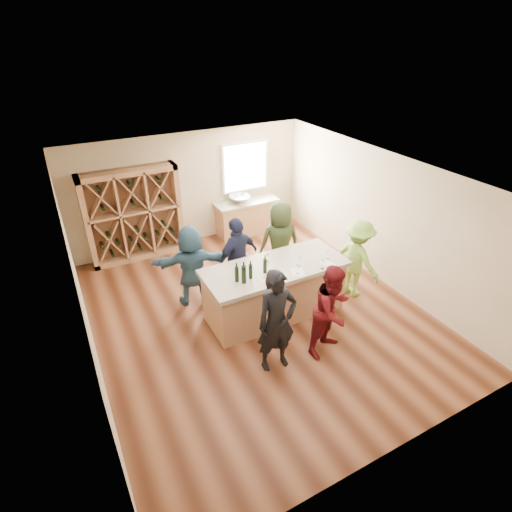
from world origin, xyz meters
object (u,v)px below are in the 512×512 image
wine_rack (134,215)px  wine_bottle_e (265,266)px  tasting_counter_base (275,292)px  person_near_left (277,322)px  person_near_right (332,310)px  person_server (357,259)px  person_far_left (192,266)px  wine_bottle_a (237,274)px  wine_bottle_b (244,275)px  person_far_right (280,243)px  sink (240,199)px  person_far_mid (238,258)px  wine_bottle_c (251,272)px

wine_rack → wine_bottle_e: size_ratio=7.81×
tasting_counter_base → person_near_left: (-0.68, -1.21, 0.41)m
tasting_counter_base → person_near_left: 1.45m
person_near_left → person_near_right: 1.03m
tasting_counter_base → person_near_right: 1.40m
person_server → person_far_left: bearing=57.2°
wine_bottle_a → wine_bottle_b: size_ratio=0.86×
wine_bottle_e → person_server: size_ratio=0.17×
person_far_right → sink: bearing=-84.7°
person_far_mid → person_far_left: size_ratio=1.04×
wine_bottle_b → person_server: bearing=0.6°
tasting_counter_base → person_far_left: person_far_left is taller
wine_bottle_c → wine_bottle_b: bearing=-156.0°
sink → tasting_counter_base: sink is taller
wine_bottle_b → wine_bottle_e: wine_bottle_b is taller
wine_bottle_c → person_near_right: 1.54m
wine_rack → wine_bottle_e: 3.87m
wine_bottle_c → person_server: person_server is taller
tasting_counter_base → person_far_mid: person_far_mid is taller
wine_bottle_e → person_far_mid: bearing=94.4°
person_near_right → person_far_left: (-1.59, 2.40, 0.01)m
wine_rack → person_far_left: 2.44m
sink → wine_bottle_e: size_ratio=1.92×
wine_bottle_c → person_far_mid: person_far_mid is taller
wine_bottle_c → person_near_left: size_ratio=0.15×
wine_bottle_b → person_far_left: (-0.50, 1.31, -0.40)m
wine_bottle_a → wine_bottle_e: 0.57m
wine_bottle_e → sink: bearing=71.4°
wine_rack → person_near_left: wine_rack is taller
tasting_counter_base → wine_bottle_e: wine_bottle_e is taller
person_near_right → person_server: (1.46, 1.12, 0.00)m
tasting_counter_base → wine_bottle_e: (-0.28, -0.10, 0.72)m
tasting_counter_base → person_near_right: (0.34, -1.31, 0.34)m
tasting_counter_base → person_near_right: person_near_right is taller
wine_rack → person_server: bearing=-45.3°
wine_bottle_a → person_near_left: size_ratio=0.16×
person_far_right → person_near_left: bearing=68.6°
wine_bottle_e → person_server: (2.08, -0.09, -0.38)m
person_server → wine_bottle_b: bearing=80.6°
wine_bottle_e → person_near_right: (0.62, -1.21, -0.38)m
wine_bottle_b → wine_bottle_e: 0.49m
person_far_right → person_far_left: person_far_right is taller
wine_rack → sink: size_ratio=4.06×
wine_bottle_a → person_far_mid: size_ratio=0.16×
wine_bottle_c → wine_bottle_e: size_ratio=0.97×
wine_bottle_c → wine_bottle_e: 0.31m
wine_bottle_b → person_server: person_server is taller
person_near_left → person_far_left: bearing=108.2°
wine_bottle_b → person_near_right: person_near_right is taller
person_near_right → person_far_mid: person_far_mid is taller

